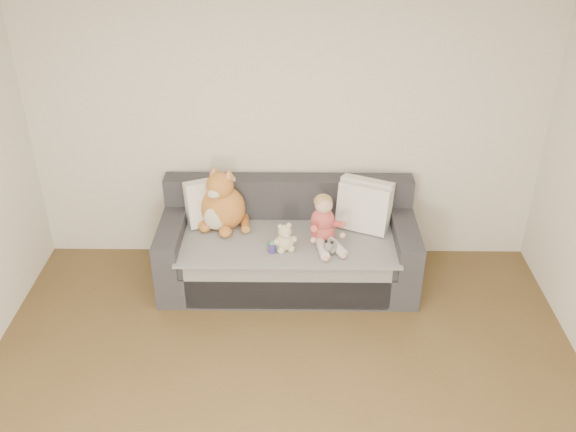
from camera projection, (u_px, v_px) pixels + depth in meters
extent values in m
plane|color=white|center=(278.00, 62.00, 2.71)|extent=(5.00, 5.00, 0.00)
plane|color=beige|center=(287.00, 124.00, 5.52)|extent=(4.50, 0.00, 4.50)
cube|color=#2A292E|center=(288.00, 266.00, 5.69)|extent=(2.20, 0.90, 0.30)
cube|color=#2A292E|center=(288.00, 246.00, 5.55)|extent=(1.90, 0.80, 0.15)
cube|color=#2A292E|center=(289.00, 197.00, 5.74)|extent=(2.20, 0.20, 0.40)
cube|color=#2A292E|center=(173.00, 236.00, 5.55)|extent=(0.20, 0.90, 0.30)
cube|color=#2A292E|center=(404.00, 238.00, 5.53)|extent=(0.20, 0.90, 0.30)
cube|color=gray|center=(288.00, 239.00, 5.49)|extent=(1.85, 0.88, 0.02)
cube|color=gray|center=(288.00, 289.00, 5.27)|extent=(1.70, 0.02, 0.41)
cube|color=silver|center=(211.00, 202.00, 5.62)|extent=(0.49, 0.36, 0.42)
cube|color=silver|center=(365.00, 202.00, 5.60)|extent=(0.50, 0.38, 0.43)
cube|color=silver|center=(364.00, 208.00, 5.52)|extent=(0.49, 0.36, 0.43)
ellipsoid|color=#CC4E48|center=(323.00, 232.00, 5.41)|extent=(0.21, 0.17, 0.17)
ellipsoid|color=#CC4E48|center=(323.00, 220.00, 5.36)|extent=(0.20, 0.17, 0.22)
ellipsoid|color=#DBAA8C|center=(324.00, 205.00, 5.28)|extent=(0.15, 0.15, 0.15)
ellipsoid|color=tan|center=(323.00, 201.00, 5.28)|extent=(0.15, 0.15, 0.12)
cylinder|color=#CC4E48|center=(314.00, 227.00, 5.29)|extent=(0.06, 0.20, 0.13)
cylinder|color=#CC4E48|center=(336.00, 224.00, 5.34)|extent=(0.16, 0.20, 0.13)
ellipsoid|color=#DBAA8C|center=(313.00, 240.00, 5.25)|extent=(0.05, 0.05, 0.05)
ellipsoid|color=#DBAA8C|center=(343.00, 235.00, 5.31)|extent=(0.05, 0.05, 0.05)
cylinder|color=#E5B2C6|center=(323.00, 249.00, 5.27)|extent=(0.12, 0.27, 0.09)
cylinder|color=#E5B2C6|center=(336.00, 247.00, 5.30)|extent=(0.18, 0.27, 0.09)
ellipsoid|color=#DBAA8C|center=(326.00, 258.00, 5.17)|extent=(0.06, 0.08, 0.04)
ellipsoid|color=#DBAA8C|center=(343.00, 255.00, 5.20)|extent=(0.06, 0.08, 0.04)
ellipsoid|color=#AB6F26|center=(223.00, 208.00, 5.58)|extent=(0.39, 0.33, 0.41)
ellipsoid|color=beige|center=(216.00, 218.00, 5.49)|extent=(0.20, 0.09, 0.23)
ellipsoid|color=#AB6F26|center=(220.00, 186.00, 5.43)|extent=(0.24, 0.24, 0.24)
ellipsoid|color=beige|center=(214.00, 194.00, 5.37)|extent=(0.11, 0.07, 0.08)
cone|color=#AB6F26|center=(214.00, 170.00, 5.43)|extent=(0.12, 0.12, 0.08)
cone|color=pink|center=(213.00, 171.00, 5.42)|extent=(0.08, 0.08, 0.05)
cone|color=#AB6F26|center=(229.00, 173.00, 5.38)|extent=(0.12, 0.12, 0.08)
cone|color=pink|center=(228.00, 175.00, 5.37)|extent=(0.08, 0.08, 0.05)
ellipsoid|color=#AB6F26|center=(205.00, 226.00, 5.56)|extent=(0.11, 0.14, 0.09)
ellipsoid|color=#AB6F26|center=(225.00, 232.00, 5.48)|extent=(0.11, 0.14, 0.09)
cylinder|color=#AB6F26|center=(245.00, 223.00, 5.62)|extent=(0.10, 0.27, 0.09)
ellipsoid|color=beige|center=(285.00, 242.00, 5.30)|extent=(0.16, 0.13, 0.16)
ellipsoid|color=beige|center=(285.00, 232.00, 5.23)|extent=(0.11, 0.11, 0.11)
ellipsoid|color=beige|center=(280.00, 227.00, 5.21)|extent=(0.04, 0.04, 0.04)
ellipsoid|color=beige|center=(289.00, 225.00, 5.23)|extent=(0.04, 0.04, 0.04)
ellipsoid|color=beige|center=(287.00, 236.00, 5.21)|extent=(0.04, 0.04, 0.04)
ellipsoid|color=beige|center=(277.00, 242.00, 5.25)|extent=(0.06, 0.06, 0.06)
ellipsoid|color=beige|center=(294.00, 239.00, 5.29)|extent=(0.06, 0.06, 0.06)
ellipsoid|color=beige|center=(281.00, 251.00, 5.27)|extent=(0.06, 0.06, 0.06)
ellipsoid|color=beige|center=(291.00, 249.00, 5.29)|extent=(0.06, 0.06, 0.06)
ellipsoid|color=white|center=(330.00, 247.00, 5.27)|extent=(0.12, 0.15, 0.11)
ellipsoid|color=white|center=(329.00, 246.00, 5.18)|extent=(0.07, 0.07, 0.07)
ellipsoid|color=black|center=(326.00, 242.00, 5.18)|extent=(0.03, 0.03, 0.03)
ellipsoid|color=black|center=(332.00, 242.00, 5.17)|extent=(0.03, 0.03, 0.03)
cylinder|color=#443288|center=(272.00, 248.00, 5.27)|extent=(0.08, 0.08, 0.08)
cone|color=green|center=(272.00, 242.00, 5.24)|extent=(0.08, 0.08, 0.03)
cylinder|color=green|center=(267.00, 246.00, 5.28)|extent=(0.02, 0.02, 0.06)
cylinder|color=green|center=(277.00, 248.00, 5.26)|extent=(0.02, 0.02, 0.06)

